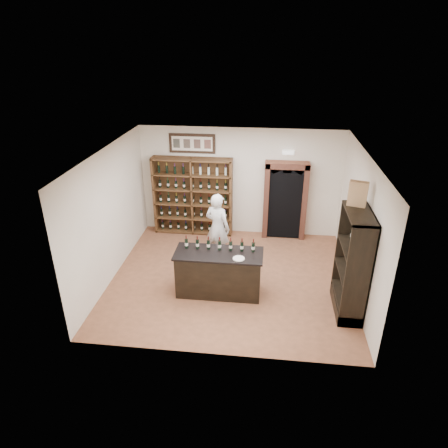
# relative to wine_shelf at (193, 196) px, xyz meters

# --- Properties ---
(floor) EXTENTS (5.50, 5.50, 0.00)m
(floor) POSITION_rel_wine_shelf_xyz_m (1.30, -2.33, -1.10)
(floor) COLOR #94583B
(floor) RESTS_ON ground
(ceiling) EXTENTS (5.50, 5.50, 0.00)m
(ceiling) POSITION_rel_wine_shelf_xyz_m (1.30, -2.33, 1.90)
(ceiling) COLOR white
(ceiling) RESTS_ON wall_back
(wall_back) EXTENTS (5.50, 0.04, 3.00)m
(wall_back) POSITION_rel_wine_shelf_xyz_m (1.30, 0.17, 0.40)
(wall_back) COLOR white
(wall_back) RESTS_ON ground
(wall_left) EXTENTS (0.04, 5.00, 3.00)m
(wall_left) POSITION_rel_wine_shelf_xyz_m (-1.45, -2.33, 0.40)
(wall_left) COLOR white
(wall_left) RESTS_ON ground
(wall_right) EXTENTS (0.04, 5.00, 3.00)m
(wall_right) POSITION_rel_wine_shelf_xyz_m (4.05, -2.33, 0.40)
(wall_right) COLOR white
(wall_right) RESTS_ON ground
(wine_shelf) EXTENTS (2.20, 0.38, 2.20)m
(wine_shelf) POSITION_rel_wine_shelf_xyz_m (0.00, 0.00, 0.00)
(wine_shelf) COLOR brown
(wine_shelf) RESTS_ON ground
(framed_picture) EXTENTS (1.25, 0.04, 0.52)m
(framed_picture) POSITION_rel_wine_shelf_xyz_m (0.00, 0.14, 1.45)
(framed_picture) COLOR black
(framed_picture) RESTS_ON wall_back
(arched_doorway) EXTENTS (1.17, 0.35, 2.17)m
(arched_doorway) POSITION_rel_wine_shelf_xyz_m (2.55, -0.00, 0.04)
(arched_doorway) COLOR black
(arched_doorway) RESTS_ON ground
(emergency_light) EXTENTS (0.30, 0.10, 0.10)m
(emergency_light) POSITION_rel_wine_shelf_xyz_m (2.55, 0.09, 1.30)
(emergency_light) COLOR white
(emergency_light) RESTS_ON wall_back
(tasting_counter) EXTENTS (1.88, 0.78, 1.00)m
(tasting_counter) POSITION_rel_wine_shelf_xyz_m (1.10, -2.93, -0.61)
(tasting_counter) COLOR black
(tasting_counter) RESTS_ON ground
(counter_bottle_0) EXTENTS (0.07, 0.07, 0.30)m
(counter_bottle_0) POSITION_rel_wine_shelf_xyz_m (0.38, -2.79, 0.01)
(counter_bottle_0) COLOR black
(counter_bottle_0) RESTS_ON tasting_counter
(counter_bottle_1) EXTENTS (0.07, 0.07, 0.30)m
(counter_bottle_1) POSITION_rel_wine_shelf_xyz_m (0.62, -2.79, 0.01)
(counter_bottle_1) COLOR black
(counter_bottle_1) RESTS_ON tasting_counter
(counter_bottle_2) EXTENTS (0.07, 0.07, 0.30)m
(counter_bottle_2) POSITION_rel_wine_shelf_xyz_m (0.86, -2.79, 0.01)
(counter_bottle_2) COLOR black
(counter_bottle_2) RESTS_ON tasting_counter
(counter_bottle_3) EXTENTS (0.07, 0.07, 0.30)m
(counter_bottle_3) POSITION_rel_wine_shelf_xyz_m (1.10, -2.79, 0.01)
(counter_bottle_3) COLOR black
(counter_bottle_3) RESTS_ON tasting_counter
(counter_bottle_4) EXTENTS (0.07, 0.07, 0.30)m
(counter_bottle_4) POSITION_rel_wine_shelf_xyz_m (1.34, -2.79, 0.01)
(counter_bottle_4) COLOR black
(counter_bottle_4) RESTS_ON tasting_counter
(counter_bottle_5) EXTENTS (0.07, 0.07, 0.30)m
(counter_bottle_5) POSITION_rel_wine_shelf_xyz_m (1.58, -2.79, 0.01)
(counter_bottle_5) COLOR black
(counter_bottle_5) RESTS_ON tasting_counter
(counter_bottle_6) EXTENTS (0.07, 0.07, 0.30)m
(counter_bottle_6) POSITION_rel_wine_shelf_xyz_m (1.82, -2.79, 0.01)
(counter_bottle_6) COLOR black
(counter_bottle_6) RESTS_ON tasting_counter
(side_cabinet) EXTENTS (0.48, 1.20, 2.20)m
(side_cabinet) POSITION_rel_wine_shelf_xyz_m (3.82, -3.23, -0.35)
(side_cabinet) COLOR black
(side_cabinet) RESTS_ON ground
(shopkeeper) EXTENTS (0.76, 0.64, 1.78)m
(shopkeeper) POSITION_rel_wine_shelf_xyz_m (0.89, -1.51, -0.21)
(shopkeeper) COLOR silver
(shopkeeper) RESTS_ON ground
(plate) EXTENTS (0.24, 0.24, 0.02)m
(plate) POSITION_rel_wine_shelf_xyz_m (1.54, -3.14, -0.09)
(plate) COLOR silver
(plate) RESTS_ON tasting_counter
(wine_crate) EXTENTS (0.37, 0.24, 0.49)m
(wine_crate) POSITION_rel_wine_shelf_xyz_m (3.77, -2.91, 1.35)
(wine_crate) COLOR tan
(wine_crate) RESTS_ON side_cabinet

